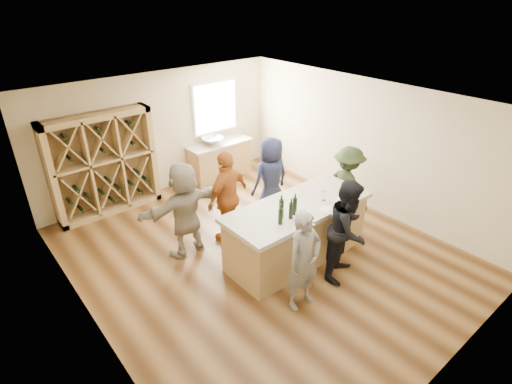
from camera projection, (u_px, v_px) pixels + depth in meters
floor at (259, 254)px, 7.51m from camera, size 6.00×7.00×0.10m
ceiling at (259, 101)px, 6.17m from camera, size 6.00×7.00×0.10m
wall_back at (160, 133)px, 9.26m from camera, size 6.00×0.10×2.80m
wall_front at (465, 294)px, 4.43m from camera, size 6.00×0.10×2.80m
wall_left at (78, 253)px, 5.11m from camera, size 0.10×7.00×2.80m
wall_right at (367, 144)px, 8.58m from camera, size 0.10×7.00×2.80m
window_frame at (215, 107)px, 9.90m from camera, size 1.30×0.06×1.30m
window_pane at (216, 108)px, 9.87m from camera, size 1.18×0.01×1.18m
wine_rack at (104, 165)px, 8.36m from camera, size 2.20×0.45×2.20m
back_counter_base at (220, 161)px, 10.27m from camera, size 1.60×0.58×0.86m
back_counter_top at (219, 144)px, 10.05m from camera, size 1.70×0.62×0.06m
sink at (213, 141)px, 9.88m from camera, size 0.54×0.54×0.19m
faucet at (208, 137)px, 9.98m from camera, size 0.02×0.02×0.30m
tasting_counter_base at (297, 233)px, 7.15m from camera, size 2.60×1.00×1.00m
tasting_counter_top at (298, 207)px, 6.90m from camera, size 2.72×1.12×0.08m
wine_bottle_b at (280, 216)px, 6.27m from camera, size 0.09×0.09×0.28m
wine_bottle_c at (281, 209)px, 6.42m from camera, size 0.09×0.09×0.33m
wine_bottle_d at (291, 211)px, 6.42m from camera, size 0.09×0.09×0.28m
wine_bottle_e at (295, 206)px, 6.53m from camera, size 0.09×0.09×0.30m
wine_glass_a at (303, 215)px, 6.39m from camera, size 0.08×0.08×0.18m
wine_glass_b at (330, 207)px, 6.64m from camera, size 0.08×0.08×0.18m
wine_glass_c at (347, 198)px, 6.91m from camera, size 0.09×0.09×0.19m
wine_glass_d at (324, 196)px, 6.98m from camera, size 0.09×0.09×0.18m
wine_glass_e at (346, 188)px, 7.24m from camera, size 0.08×0.08×0.18m
tasting_menu_a at (304, 221)px, 6.41m from camera, size 0.34×0.38×0.00m
tasting_menu_b at (328, 210)px, 6.72m from camera, size 0.27×0.33×0.00m
tasting_menu_c at (347, 199)px, 7.05m from camera, size 0.24×0.32×0.00m
person_near_left at (304, 261)px, 5.90m from camera, size 0.63×0.48×1.64m
person_near_right at (348, 230)px, 6.53m from camera, size 0.97×0.74×1.77m
person_server at (347, 187)px, 8.03m from camera, size 0.66×1.15×1.69m
person_far_mid at (228, 197)px, 7.49m from camera, size 1.18×0.81×1.83m
person_far_right at (271, 178)px, 8.28m from camera, size 0.88×0.59×1.77m
person_far_left at (185, 210)px, 7.09m from camera, size 1.70×0.69×1.80m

